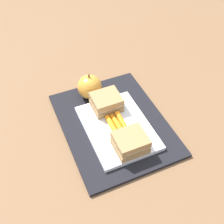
{
  "coord_description": "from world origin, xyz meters",
  "views": [
    {
      "loc": [
        -0.48,
        0.22,
        0.62
      ],
      "look_at": [
        0.01,
        0.0,
        0.04
      ],
      "focal_mm": 45.84,
      "sensor_mm": 36.0,
      "label": 1
    }
  ],
  "objects_px": {
    "food_tray": "(117,128)",
    "sandwich_half_right": "(106,102)",
    "apple": "(90,87)",
    "carrot_sticks_bundle": "(117,124)",
    "sandwich_half_left": "(130,142)"
  },
  "relations": [
    {
      "from": "sandwich_half_left",
      "to": "apple",
      "type": "xyz_separation_m",
      "value": [
        0.23,
        0.02,
        0.0
      ]
    },
    {
      "from": "food_tray",
      "to": "sandwich_half_left",
      "type": "bearing_deg",
      "value": 180.0
    },
    {
      "from": "food_tray",
      "to": "carrot_sticks_bundle",
      "type": "distance_m",
      "value": 0.01
    },
    {
      "from": "sandwich_half_right",
      "to": "carrot_sticks_bundle",
      "type": "height_order",
      "value": "sandwich_half_right"
    },
    {
      "from": "food_tray",
      "to": "carrot_sticks_bundle",
      "type": "bearing_deg",
      "value": 24.46
    },
    {
      "from": "food_tray",
      "to": "sandwich_half_right",
      "type": "bearing_deg",
      "value": 0.0
    },
    {
      "from": "food_tray",
      "to": "sandwich_half_right",
      "type": "height_order",
      "value": "sandwich_half_right"
    },
    {
      "from": "sandwich_half_right",
      "to": "apple",
      "type": "relative_size",
      "value": 0.94
    },
    {
      "from": "carrot_sticks_bundle",
      "to": "apple",
      "type": "bearing_deg",
      "value": 7.93
    },
    {
      "from": "sandwich_half_right",
      "to": "apple",
      "type": "xyz_separation_m",
      "value": [
        0.08,
        0.02,
        0.0
      ]
    },
    {
      "from": "sandwich_half_left",
      "to": "sandwich_half_right",
      "type": "distance_m",
      "value": 0.16
    },
    {
      "from": "sandwich_half_left",
      "to": "carrot_sticks_bundle",
      "type": "bearing_deg",
      "value": 0.17
    },
    {
      "from": "carrot_sticks_bundle",
      "to": "apple",
      "type": "height_order",
      "value": "apple"
    },
    {
      "from": "carrot_sticks_bundle",
      "to": "sandwich_half_left",
      "type": "bearing_deg",
      "value": -179.83
    },
    {
      "from": "sandwich_half_left",
      "to": "carrot_sticks_bundle",
      "type": "relative_size",
      "value": 1.03
    }
  ]
}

